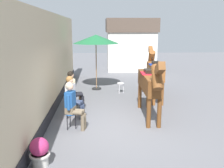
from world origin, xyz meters
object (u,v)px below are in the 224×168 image
at_px(cafe_parasol, 96,39).
at_px(seated_visitor_far, 73,88).
at_px(seated_visitor_near, 72,103).
at_px(seated_visitor_middle, 72,95).
at_px(saddled_horse_near, 150,83).
at_px(spare_stool_white, 121,84).
at_px(satchel_bag, 81,99).
at_px(flower_planter_near, 40,152).
at_px(saddled_horse_far, 155,70).

bearing_deg(cafe_parasol, seated_visitor_far, -105.24).
distance_m(seated_visitor_near, seated_visitor_far, 1.92).
height_order(seated_visitor_far, cafe_parasol, cafe_parasol).
distance_m(seated_visitor_near, seated_visitor_middle, 0.95).
relative_size(saddled_horse_near, spare_stool_white, 6.52).
bearing_deg(spare_stool_white, saddled_horse_near, -78.95).
height_order(seated_visitor_near, satchel_bag, seated_visitor_near).
bearing_deg(cafe_parasol, flower_planter_near, -99.53).
height_order(spare_stool_white, satchel_bag, spare_stool_white).
bearing_deg(seated_visitor_near, saddled_horse_far, 46.73).
relative_size(seated_visitor_near, saddled_horse_near, 0.46).
height_order(seated_visitor_near, spare_stool_white, seated_visitor_near).
distance_m(seated_visitor_near, saddled_horse_far, 4.50).
xyz_separation_m(seated_visitor_middle, cafe_parasol, (0.74, 3.94, 1.59)).
xyz_separation_m(cafe_parasol, spare_stool_white, (1.09, -0.76, -1.96)).
bearing_deg(seated_visitor_far, saddled_horse_near, -23.08).
relative_size(seated_visitor_near, seated_visitor_middle, 1.00).
bearing_deg(saddled_horse_far, cafe_parasol, 146.26).
bearing_deg(saddled_horse_near, satchel_bag, 139.24).
xyz_separation_m(seated_visitor_far, saddled_horse_near, (2.54, -1.08, 0.38)).
bearing_deg(seated_visitor_far, seated_visitor_near, -85.27).
distance_m(seated_visitor_middle, saddled_horse_far, 3.94).
bearing_deg(spare_stool_white, satchel_bag, -142.93).
distance_m(seated_visitor_near, flower_planter_near, 2.13).
relative_size(seated_visitor_near, saddled_horse_far, 0.46).
height_order(seated_visitor_middle, cafe_parasol, cafe_parasol).
bearing_deg(flower_planter_near, saddled_horse_far, 55.87).
bearing_deg(seated_visitor_middle, satchel_bag, 85.65).
xyz_separation_m(seated_visitor_far, saddled_horse_far, (3.23, 1.35, 0.38)).
distance_m(seated_visitor_far, saddled_horse_near, 2.79).
xyz_separation_m(saddled_horse_near, saddled_horse_far, (0.69, 2.44, 0.00)).
bearing_deg(seated_visitor_middle, seated_visitor_far, 93.83).
height_order(saddled_horse_near, saddled_horse_far, same).
relative_size(cafe_parasol, spare_stool_white, 5.61).
bearing_deg(seated_visitor_near, satchel_bag, 88.97).
xyz_separation_m(seated_visitor_middle, spare_stool_white, (1.84, 3.17, -0.38)).
bearing_deg(saddled_horse_far, saddled_horse_near, -105.78).
bearing_deg(flower_planter_near, satchel_bag, 83.44).
height_order(saddled_horse_far, spare_stool_white, saddled_horse_far).
xyz_separation_m(seated_visitor_far, satchel_bag, (0.21, 0.93, -0.68)).
distance_m(seated_visitor_far, flower_planter_near, 3.97).
relative_size(seated_visitor_far, flower_planter_near, 2.17).
distance_m(saddled_horse_near, satchel_bag, 3.26).
bearing_deg(satchel_bag, saddled_horse_far, 75.32).
bearing_deg(saddled_horse_near, cafe_parasol, 113.15).
bearing_deg(seated_visitor_middle, seated_visitor_near, -84.35).
bearing_deg(satchel_bag, seated_visitor_far, -35.39).
relative_size(seated_visitor_middle, saddled_horse_far, 0.46).
bearing_deg(seated_visitor_near, saddled_horse_near, 19.15).
height_order(seated_visitor_far, saddled_horse_far, saddled_horse_far).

